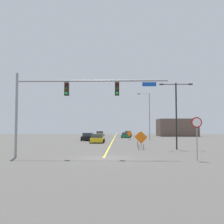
{
  "coord_description": "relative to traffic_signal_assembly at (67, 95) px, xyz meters",
  "views": [
    {
      "loc": [
        1.23,
        -21.53,
        2.35
      ],
      "look_at": [
        0.12,
        19.2,
        4.7
      ],
      "focal_mm": 44.03,
      "sensor_mm": 36.0,
      "label": 1
    }
  ],
  "objects": [
    {
      "name": "ground",
      "position": [
        2.89,
        0.01,
        -4.93
      ],
      "size": [
        168.28,
        168.28,
        0.0
      ],
      "primitive_type": "plane",
      "color": "#4C4947"
    },
    {
      "name": "road_centre_stripe",
      "position": [
        2.89,
        46.76,
        -4.92
      ],
      "size": [
        0.16,
        93.49,
        0.01
      ],
      "color": "yellow",
      "rests_on": "ground"
    },
    {
      "name": "traffic_signal_assembly",
      "position": [
        0.0,
        0.0,
        0.0
      ],
      "size": [
        12.1,
        0.44,
        6.72
      ],
      "color": "gray",
      "rests_on": "ground"
    },
    {
      "name": "stop_sign",
      "position": [
        9.7,
        -1.56,
        -2.74
      ],
      "size": [
        0.76,
        0.07,
        3.12
      ],
      "color": "gray",
      "rests_on": "ground"
    },
    {
      "name": "street_lamp_far_left",
      "position": [
        10.31,
        8.45,
        -0.56
      ],
      "size": [
        3.6,
        0.24,
        7.26
      ],
      "color": "black",
      "rests_on": "ground"
    },
    {
      "name": "street_lamp_near_left",
      "position": [
        9.83,
        32.21,
        0.13
      ],
      "size": [
        2.4,
        0.24,
        9.16
      ],
      "color": "gray",
      "rests_on": "ground"
    },
    {
      "name": "construction_sign_right_lane",
      "position": [
        6.55,
        12.17,
        -3.76
      ],
      "size": [
        1.14,
        0.3,
        1.85
      ],
      "color": "orange",
      "rests_on": "ground"
    },
    {
      "name": "construction_sign_left_lane",
      "position": [
        6.03,
        31.41,
        -3.77
      ],
      "size": [
        1.14,
        0.21,
        1.84
      ],
      "color": "orange",
      "rests_on": "ground"
    },
    {
      "name": "construction_sign_median_far",
      "position": [
        6.5,
        8.63,
        -3.71
      ],
      "size": [
        1.36,
        0.34,
        1.99
      ],
      "color": "orange",
      "rests_on": "ground"
    },
    {
      "name": "car_yellow_approaching",
      "position": [
        0.67,
        21.65,
        -4.28
      ],
      "size": [
        2.16,
        4.58,
        1.4
      ],
      "color": "gold",
      "rests_on": "ground"
    },
    {
      "name": "car_black_passing",
      "position": [
        -1.65,
        28.9,
        -4.24
      ],
      "size": [
        2.25,
        4.6,
        1.44
      ],
      "color": "black",
      "rests_on": "ground"
    },
    {
      "name": "car_orange_distant",
      "position": [
        -1.22,
        53.39,
        -4.28
      ],
      "size": [
        2.26,
        3.97,
        1.43
      ],
      "color": "orange",
      "rests_on": "ground"
    },
    {
      "name": "car_green_mid",
      "position": [
        5.62,
        43.69,
        -4.33
      ],
      "size": [
        2.33,
        4.29,
        1.27
      ],
      "color": "#196B38",
      "rests_on": "ground"
    },
    {
      "name": "car_red_near",
      "position": [
        6.41,
        53.99,
        -4.23
      ],
      "size": [
        1.98,
        3.95,
        1.48
      ],
      "color": "red",
      "rests_on": "ground"
    },
    {
      "name": "roadside_building_east",
      "position": [
        20.26,
        56.59,
        -2.52
      ],
      "size": [
        10.47,
        8.97,
        4.82
      ],
      "color": "brown",
      "rests_on": "ground"
    }
  ]
}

